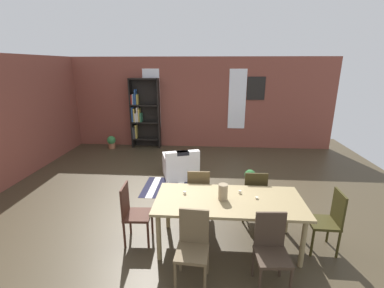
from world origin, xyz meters
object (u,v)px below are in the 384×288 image
object	(u,v)px
potted_plant_by_shelf	(250,178)
dining_chair_far_right	(254,194)
dining_chair_near_right	(271,248)
armchair_white	(181,166)
vase_on_table	(223,192)
dining_chair_far_left	(198,192)
dining_chair_near_left	(193,245)
bookshelf_tall	(143,113)
dining_chair_head_left	(133,212)
potted_plant_corner	(111,142)
dining_chair_head_right	(329,219)
dining_table	(229,204)

from	to	relation	value
potted_plant_by_shelf	dining_chair_far_right	bearing A→B (deg)	-95.27
dining_chair_near_right	armchair_white	distance (m)	3.59
vase_on_table	dining_chair_far_left	distance (m)	0.91
dining_chair_near_left	bookshelf_tall	distance (m)	6.07
dining_chair_head_left	potted_plant_by_shelf	xyz separation A→B (m)	(2.07, 2.06, -0.29)
dining_chair_near_left	bookshelf_tall	bearing A→B (deg)	109.82
dining_chair_near_right	potted_plant_corner	distance (m)	6.77
dining_chair_head_right	potted_plant_by_shelf	xyz separation A→B (m)	(-0.85, 2.06, -0.29)
vase_on_table	armchair_white	bearing A→B (deg)	110.00
dining_table	potted_plant_corner	distance (m)	5.92
armchair_white	dining_chair_head_left	bearing A→B (deg)	-99.98
dining_chair_far_right	potted_plant_by_shelf	world-z (taller)	dining_chair_far_right
vase_on_table	potted_plant_by_shelf	bearing A→B (deg)	71.08
dining_table	dining_chair_far_right	xyz separation A→B (m)	(0.49, 0.72, -0.19)
dining_chair_head_right	armchair_white	world-z (taller)	dining_chair_head_right
dining_chair_near_right	potted_plant_by_shelf	bearing A→B (deg)	87.35
dining_table	potted_plant_by_shelf	world-z (taller)	dining_table
armchair_white	potted_plant_corner	bearing A→B (deg)	139.80
dining_chair_near_right	dining_chair_near_left	bearing A→B (deg)	180.00
dining_chair_far_left	potted_plant_by_shelf	xyz separation A→B (m)	(1.10, 1.33, -0.29)
dining_chair_far_right	bookshelf_tall	world-z (taller)	bookshelf_tall
dining_table	dining_chair_head_left	world-z (taller)	dining_chair_head_left
vase_on_table	potted_plant_by_shelf	distance (m)	2.27
dining_chair_far_right	dining_chair_near_left	world-z (taller)	same
dining_table	potted_plant_corner	world-z (taller)	dining_table
potted_plant_by_shelf	dining_chair_head_left	bearing A→B (deg)	-135.20
bookshelf_tall	dining_table	bearing A→B (deg)	-62.95
dining_chair_head_right	potted_plant_corner	distance (m)	6.89
dining_chair_near_right	vase_on_table	bearing A→B (deg)	128.58
armchair_white	dining_chair_head_right	bearing A→B (deg)	-45.69
dining_chair_far_right	potted_plant_corner	xyz separation A→B (m)	(-4.06, 3.97, -0.29)
dining_chair_head_right	bookshelf_tall	size ratio (longest dim) A/B	0.42
dining_table	dining_chair_far_left	world-z (taller)	dining_chair_far_left
vase_on_table	dining_chair_near_right	world-z (taller)	vase_on_table
dining_table	vase_on_table	xyz separation A→B (m)	(-0.09, 0.00, 0.19)
dining_chair_far_left	bookshelf_tall	size ratio (longest dim) A/B	0.42
dining_chair_head_left	dining_table	bearing A→B (deg)	0.14
dining_chair_far_right	dining_chair_near_right	size ratio (longest dim) A/B	1.00
dining_chair_far_right	dining_chair_head_left	world-z (taller)	same
dining_chair_head_left	dining_chair_head_right	bearing A→B (deg)	0.04
dining_chair_far_right	armchair_white	world-z (taller)	dining_chair_far_right
dining_chair_head_right	dining_chair_far_left	distance (m)	2.08
dining_chair_head_left	dining_chair_far_left	bearing A→B (deg)	36.65
dining_chair_head_right	dining_table	bearing A→B (deg)	179.94
dining_chair_near_left	dining_table	bearing A→B (deg)	56.15
dining_chair_far_right	bookshelf_tall	size ratio (longest dim) A/B	0.42
dining_chair_far_right	vase_on_table	bearing A→B (deg)	-128.85
armchair_white	potted_plant_corner	world-z (taller)	armchair_white
vase_on_table	dining_chair_near_left	xyz separation A→B (m)	(-0.39, -0.72, -0.38)
armchair_white	potted_plant_by_shelf	bearing A→B (deg)	-16.39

